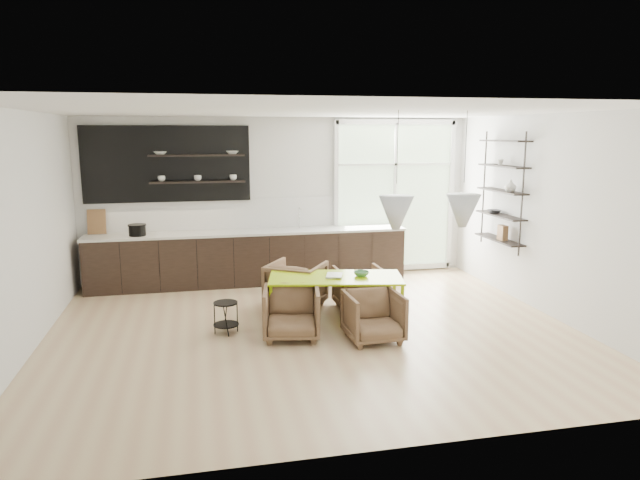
% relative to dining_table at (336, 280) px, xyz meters
% --- Properties ---
extents(room, '(7.02, 6.01, 2.91)m').
position_rel_dining_table_xyz_m(room, '(0.22, 0.84, 0.84)').
color(room, '#D4B787').
rests_on(room, ground).
extents(kitchen_run, '(5.54, 0.69, 2.75)m').
position_rel_dining_table_xyz_m(kitchen_run, '(-1.06, 2.43, -0.03)').
color(kitchen_run, black).
rests_on(kitchen_run, ground).
extents(right_shelving, '(0.26, 1.22, 1.90)m').
position_rel_dining_table_xyz_m(right_shelving, '(2.99, 0.91, 1.03)').
color(right_shelving, black).
rests_on(right_shelving, ground).
extents(dining_table, '(1.96, 1.16, 0.67)m').
position_rel_dining_table_xyz_m(dining_table, '(0.00, 0.00, 0.00)').
color(dining_table, '#91BA01').
rests_on(dining_table, ground).
extents(armchair_back_left, '(1.08, 1.09, 0.72)m').
position_rel_dining_table_xyz_m(armchair_back_left, '(-0.43, 0.77, -0.26)').
color(armchair_back_left, brown).
rests_on(armchair_back_left, ground).
extents(armchair_back_right, '(0.70, 0.72, 0.65)m').
position_rel_dining_table_xyz_m(armchair_back_right, '(0.50, 0.54, -0.30)').
color(armchair_back_right, brown).
rests_on(armchair_back_right, ground).
extents(armchair_front_left, '(0.83, 0.85, 0.67)m').
position_rel_dining_table_xyz_m(armchair_front_left, '(-0.70, -0.44, -0.29)').
color(armchair_front_left, brown).
rests_on(armchair_front_left, ground).
extents(armchair_front_right, '(0.71, 0.73, 0.64)m').
position_rel_dining_table_xyz_m(armchair_front_right, '(0.31, -0.77, -0.30)').
color(armchair_front_right, brown).
rests_on(armchair_front_right, ground).
extents(wire_stool, '(0.34, 0.34, 0.43)m').
position_rel_dining_table_xyz_m(wire_stool, '(-1.52, -0.10, -0.35)').
color(wire_stool, black).
rests_on(wire_stool, ground).
extents(table_book, '(0.30, 0.35, 0.03)m').
position_rel_dining_table_xyz_m(table_book, '(-0.12, 0.05, 0.06)').
color(table_book, white).
rests_on(table_book, dining_table).
extents(table_bowl, '(0.29, 0.29, 0.07)m').
position_rel_dining_table_xyz_m(table_bowl, '(0.36, -0.04, 0.08)').
color(table_bowl, '#477E50').
rests_on(table_bowl, dining_table).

